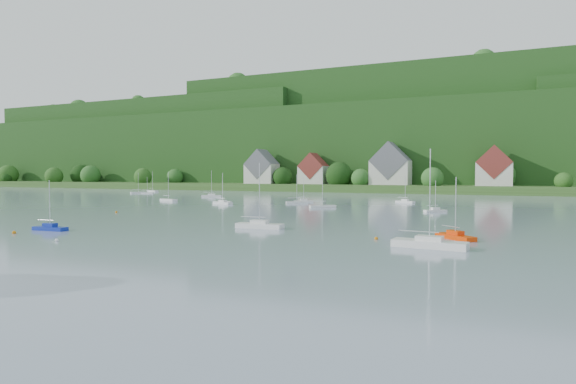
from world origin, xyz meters
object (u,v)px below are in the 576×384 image
(near_sailboat_3, at_px, (260,225))
(near_sailboat_4, at_px, (429,243))
(near_sailboat_1, at_px, (50,228))
(near_sailboat_5, at_px, (455,236))

(near_sailboat_3, height_order, near_sailboat_4, near_sailboat_4)
(near_sailboat_1, xyz_separation_m, near_sailboat_4, (49.48, 5.04, 0.10))
(near_sailboat_4, bearing_deg, near_sailboat_3, 166.18)
(near_sailboat_1, height_order, near_sailboat_4, near_sailboat_4)
(near_sailboat_1, bearing_deg, near_sailboat_5, 10.57)
(near_sailboat_1, xyz_separation_m, near_sailboat_5, (51.41, 13.08, 0.01))
(near_sailboat_1, height_order, near_sailboat_3, near_sailboat_3)
(near_sailboat_5, bearing_deg, near_sailboat_3, -137.83)
(near_sailboat_3, xyz_separation_m, near_sailboat_5, (26.43, -0.83, -0.06))
(near_sailboat_4, height_order, near_sailboat_5, near_sailboat_4)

